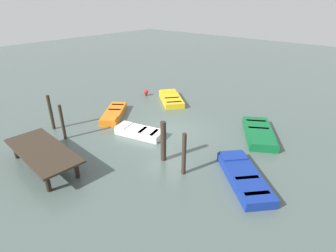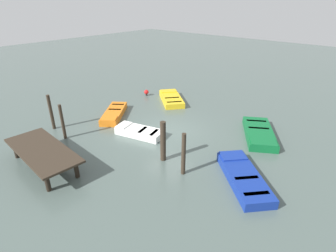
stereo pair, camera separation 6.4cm
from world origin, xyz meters
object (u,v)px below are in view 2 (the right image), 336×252
Objects in this scene: dock_segment at (42,151)px; mooring_piling_near_left at (184,154)px; rowboat_orange at (114,113)px; rowboat_white at (139,132)px; rowboat_blue at (243,177)px; mooring_piling_far_right at (163,141)px; mooring_piling_center at (51,112)px; marker_buoy at (146,92)px; rowboat_green at (259,133)px; mooring_piling_mid_left at (62,122)px; rowboat_yellow at (171,99)px.

mooring_piling_near_left reaches higher than dock_segment.
rowboat_orange is 1.14× the size of rowboat_white.
rowboat_orange and rowboat_blue have the same top height.
mooring_piling_far_right reaches higher than mooring_piling_near_left.
mooring_piling_near_left is at bearing 148.19° from rowboat_white.
rowboat_orange is 1.56× the size of mooring_piling_center.
marker_buoy reaches higher than rowboat_blue.
dock_segment reaches higher than marker_buoy.
rowboat_green is (1.19, -4.36, -0.00)m from rowboat_blue.
mooring_piling_near_left is at bearing 37.34° from rowboat_orange.
rowboat_orange is 7.73m from mooring_piling_near_left.
dock_segment is 11.35m from rowboat_green.
dock_segment is at bearing 108.86° from marker_buoy.
dock_segment is 2.16× the size of mooring_piling_center.
mooring_piling_far_right reaches higher than rowboat_blue.
mooring_piling_center is 1.06× the size of mooring_piling_mid_left.
marker_buoy is at bearing -63.20° from rowboat_white.
rowboat_yellow is at bearing -52.82° from mooring_piling_far_right.
rowboat_green is at bearing -32.35° from rowboat_blue.
mooring_piling_mid_left is 8.31m from marker_buoy.
rowboat_blue is at bearing -172.86° from rowboat_yellow.
dock_segment is 6.45m from mooring_piling_near_left.
marker_buoy is at bearing -78.74° from mooring_piling_mid_left.
marker_buoy reaches higher than rowboat_yellow.
rowboat_yellow is 8.16m from mooring_piling_far_right.
mooring_piling_far_right is at bearing -166.64° from mooring_piling_center.
dock_segment reaches higher than rowboat_yellow.
rowboat_blue is 1.76× the size of mooring_piling_mid_left.
rowboat_white is 1.44× the size of mooring_piling_far_right.
rowboat_blue is 12.19m from marker_buoy.
rowboat_blue is 3.95m from mooring_piling_far_right.
dock_segment is 4.21m from mooring_piling_center.
mooring_piling_near_left reaches higher than rowboat_blue.
rowboat_blue and rowboat_white have the same top height.
mooring_piling_near_left is at bearing 169.37° from mooring_piling_far_right.
marker_buoy reaches higher than rowboat_orange.
rowboat_orange is 0.85× the size of rowboat_green.
dock_segment is 2.29× the size of mooring_piling_mid_left.
rowboat_white is at bearing -148.63° from mooring_piling_center.
rowboat_orange is 1.64× the size of mooring_piling_near_left.
rowboat_orange is 1.63× the size of mooring_piling_far_right.
rowboat_white is at bearing 151.04° from rowboat_yellow.
mooring_piling_mid_left is at bearing -80.09° from rowboat_green.
mooring_piling_far_right is (-7.30, -1.73, -0.05)m from mooring_piling_center.
rowboat_green is 1.83× the size of mooring_piling_center.
rowboat_white is at bearing -17.26° from mooring_piling_near_left.
mooring_piling_far_right reaches higher than rowboat_yellow.
dock_segment is at bearing -16.65° from rowboat_orange.
mooring_piling_mid_left reaches higher than rowboat_green.
rowboat_orange and rowboat_yellow have the same top height.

